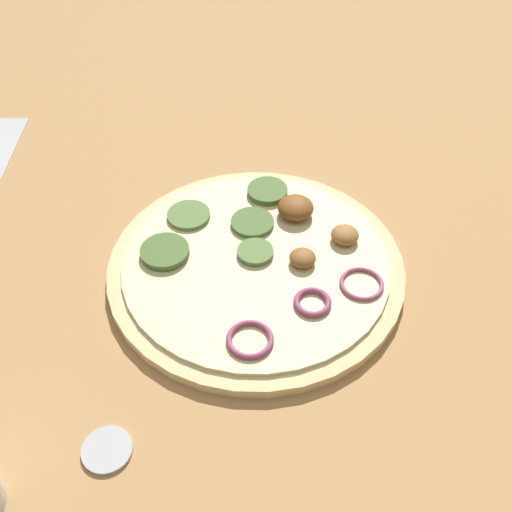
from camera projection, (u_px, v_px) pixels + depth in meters
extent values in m
plane|color=tan|center=(256.00, 271.00, 0.59)|extent=(3.00, 3.00, 0.00)
cylinder|color=beige|center=(256.00, 267.00, 0.59)|extent=(0.29, 0.29, 0.01)
cylinder|color=beige|center=(256.00, 262.00, 0.58)|extent=(0.26, 0.26, 0.00)
cylinder|color=#47662D|center=(165.00, 252.00, 0.59)|extent=(0.05, 0.05, 0.01)
cylinder|color=#567538|center=(252.00, 252.00, 0.59)|extent=(0.04, 0.04, 0.01)
ellipsoid|color=brown|center=(296.00, 208.00, 0.62)|extent=(0.04, 0.04, 0.02)
ellipsoid|color=#996633|center=(345.00, 235.00, 0.60)|extent=(0.03, 0.03, 0.01)
torus|color=#934266|center=(312.00, 302.00, 0.54)|extent=(0.03, 0.03, 0.01)
cylinder|color=#47662D|center=(249.00, 223.00, 0.62)|extent=(0.04, 0.04, 0.01)
torus|color=#A34C70|center=(362.00, 284.00, 0.56)|extent=(0.04, 0.04, 0.00)
cylinder|color=#47662D|center=(267.00, 191.00, 0.65)|extent=(0.04, 0.04, 0.01)
ellipsoid|color=brown|center=(303.00, 258.00, 0.58)|extent=(0.03, 0.03, 0.01)
torus|color=#934266|center=(250.00, 339.00, 0.51)|extent=(0.04, 0.04, 0.01)
cylinder|color=#567538|center=(189.00, 215.00, 0.62)|extent=(0.04, 0.04, 0.00)
cylinder|color=#B2B2B7|center=(107.00, 449.00, 0.46)|extent=(0.04, 0.04, 0.01)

